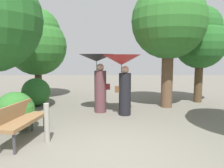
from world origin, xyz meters
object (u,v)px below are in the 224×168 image
person_left (98,72)px  person_right (123,70)px  tree_far_back (200,38)px  park_bench (20,119)px  tree_near_right (169,14)px  tree_mid_left (37,42)px  path_marker_post (47,123)px

person_left → person_right: person_left is taller
person_left → tree_far_back: size_ratio=0.50×
park_bench → person_left: bearing=-23.3°
person_left → person_right: bearing=-116.5°
person_left → tree_near_right: bearing=-73.9°
park_bench → tree_mid_left: (-1.34, 5.50, 2.12)m
path_marker_post → tree_near_right: bearing=44.2°
tree_near_right → tree_mid_left: size_ratio=1.24×
person_right → path_marker_post: 3.12m
tree_near_right → path_marker_post: tree_near_right is taller
tree_mid_left → tree_far_back: 7.21m
park_bench → tree_far_back: 7.54m
person_right → tree_far_back: 4.13m
tree_mid_left → path_marker_post: tree_mid_left is taller
park_bench → path_marker_post: size_ratio=1.78×
tree_mid_left → tree_far_back: tree_mid_left is taller
person_left → park_bench: person_left is taller
tree_far_back → path_marker_post: (-5.16, -4.42, -2.24)m
park_bench → path_marker_post: bearing=-89.2°
park_bench → tree_near_right: 6.13m
person_left → path_marker_post: (-1.01, -2.72, -0.96)m
park_bench → tree_far_back: bearing=-44.8°
person_left → park_bench: size_ratio=1.28×
tree_near_right → tree_far_back: bearing=30.9°
person_left → tree_near_right: size_ratio=0.39×
person_right → park_bench: person_right is taller
park_bench → tree_near_right: bearing=-42.8°
tree_near_right → tree_mid_left: (-5.53, 2.11, -0.83)m
person_right → park_bench: bearing=132.6°
person_right → tree_mid_left: tree_mid_left is taller
tree_mid_left → person_right: bearing=-40.8°
person_right → tree_far_back: (3.35, 2.10, 1.21)m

